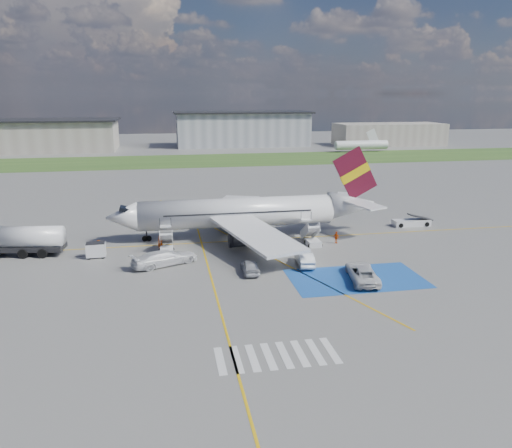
% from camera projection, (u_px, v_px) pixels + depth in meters
% --- Properties ---
extents(ground, '(400.00, 400.00, 0.00)m').
position_uv_depth(ground, '(256.00, 272.00, 54.42)').
color(ground, '#60605E').
rests_on(ground, ground).
extents(grass_strip, '(400.00, 30.00, 0.01)m').
position_uv_depth(grass_strip, '(196.00, 161.00, 144.76)').
color(grass_strip, '#2D4C1E').
rests_on(grass_strip, ground).
extents(taxiway_line_main, '(120.00, 0.20, 0.01)m').
position_uv_depth(taxiway_line_main, '(239.00, 241.00, 65.83)').
color(taxiway_line_main, gold).
rests_on(taxiway_line_main, ground).
extents(taxiway_line_cross, '(0.20, 60.00, 0.01)m').
position_uv_depth(taxiway_line_cross, '(221.00, 314.00, 44.02)').
color(taxiway_line_cross, gold).
rests_on(taxiway_line_cross, ground).
extents(taxiway_line_diag, '(20.71, 56.45, 0.01)m').
position_uv_depth(taxiway_line_diag, '(239.00, 241.00, 65.83)').
color(taxiway_line_diag, gold).
rests_on(taxiway_line_diag, ground).
extents(staging_box, '(14.00, 8.00, 0.01)m').
position_uv_depth(staging_box, '(356.00, 279.00, 52.39)').
color(staging_box, '#1A4D9F').
rests_on(staging_box, ground).
extents(crosswalk, '(9.00, 4.00, 0.01)m').
position_uv_depth(crosswalk, '(277.00, 356.00, 36.98)').
color(crosswalk, silver).
rests_on(crosswalk, ground).
extents(terminal_west, '(60.00, 22.00, 10.00)m').
position_uv_depth(terminal_west, '(24.00, 136.00, 167.03)').
color(terminal_west, gray).
rests_on(terminal_west, ground).
extents(terminal_centre, '(48.00, 18.00, 12.00)m').
position_uv_depth(terminal_centre, '(242.00, 129.00, 184.83)').
color(terminal_centre, gray).
rests_on(terminal_centre, ground).
extents(terminal_east, '(40.00, 16.00, 8.00)m').
position_uv_depth(terminal_east, '(389.00, 134.00, 188.44)').
color(terminal_east, gray).
rests_on(terminal_east, ground).
extents(airliner, '(36.81, 32.95, 11.92)m').
position_uv_depth(airliner, '(248.00, 212.00, 67.14)').
color(airliner, silver).
rests_on(airliner, ground).
extents(airstairs_fwd, '(1.90, 5.20, 3.60)m').
position_uv_depth(airstairs_fwd, '(167.00, 248.00, 60.85)').
color(airstairs_fwd, silver).
rests_on(airstairs_fwd, ground).
extents(airstairs_aft, '(1.90, 5.20, 3.60)m').
position_uv_depth(airstairs_aft, '(312.00, 240.00, 64.14)').
color(airstairs_aft, silver).
rests_on(airstairs_aft, ground).
extents(fuel_tanker, '(10.72, 4.22, 3.57)m').
position_uv_depth(fuel_tanker, '(20.00, 243.00, 59.62)').
color(fuel_tanker, black).
rests_on(fuel_tanker, ground).
extents(gpu_cart, '(2.32, 1.58, 1.86)m').
position_uv_depth(gpu_cart, '(96.00, 251.00, 58.93)').
color(gpu_cart, silver).
rests_on(gpu_cart, ground).
extents(belt_loader, '(5.87, 2.23, 1.75)m').
position_uv_depth(belt_loader, '(412.00, 223.00, 73.31)').
color(belt_loader, silver).
rests_on(belt_loader, ground).
extents(car_silver_a, '(1.82, 4.35, 1.47)m').
position_uv_depth(car_silver_a, '(250.00, 266.00, 53.91)').
color(car_silver_a, '#AFB1B6').
rests_on(car_silver_a, ground).
extents(car_silver_b, '(2.18, 4.95, 1.58)m').
position_uv_depth(car_silver_b, '(305.00, 259.00, 56.28)').
color(car_silver_b, silver).
rests_on(car_silver_b, ground).
extents(van_white_a, '(3.59, 5.99, 2.10)m').
position_uv_depth(van_white_a, '(362.00, 270.00, 51.84)').
color(van_white_a, silver).
rests_on(van_white_a, ground).
extents(van_white_b, '(6.21, 4.45, 2.25)m').
position_uv_depth(van_white_b, '(165.00, 256.00, 56.27)').
color(van_white_b, silver).
rests_on(van_white_b, ground).
extents(crew_fwd, '(0.73, 0.57, 1.77)m').
position_uv_depth(crew_fwd, '(160.00, 242.00, 62.03)').
color(crew_fwd, '#FF5D0D').
rests_on(crew_fwd, ground).
extents(crew_nose, '(0.88, 0.99, 1.70)m').
position_uv_depth(crew_nose, '(99.00, 247.00, 60.35)').
color(crew_nose, '#FD620D').
rests_on(crew_nose, ground).
extents(crew_aft, '(0.77, 1.00, 1.58)m').
position_uv_depth(crew_aft, '(336.00, 237.00, 64.57)').
color(crew_aft, '#DF540B').
rests_on(crew_aft, ground).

